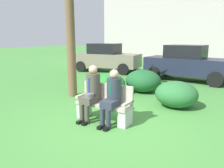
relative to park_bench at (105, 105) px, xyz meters
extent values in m
plane|color=#458A3C|center=(0.34, -0.21, -0.40)|extent=(80.00, 80.00, 0.00)
cube|color=#B7AD9E|center=(0.00, -0.05, 0.02)|extent=(1.40, 0.44, 0.07)
cube|color=#B7AD9E|center=(0.00, 0.14, 0.28)|extent=(1.40, 0.06, 0.45)
cube|color=#B7AD9E|center=(-0.66, -0.05, 0.15)|extent=(0.08, 0.44, 0.06)
cube|color=#B7AD9E|center=(0.66, -0.05, 0.15)|extent=(0.08, 0.44, 0.06)
cube|color=silver|center=(-0.60, -0.05, -0.21)|extent=(0.20, 0.37, 0.38)
cube|color=silver|center=(0.60, -0.05, -0.21)|extent=(0.20, 0.37, 0.38)
cube|color=#4C473D|center=(-0.31, -0.22, 0.13)|extent=(0.32, 0.38, 0.16)
cylinder|color=#4C473D|center=(-0.39, -0.41, -0.17)|extent=(0.11, 0.11, 0.45)
cylinder|color=#4C473D|center=(-0.23, -0.41, -0.17)|extent=(0.11, 0.11, 0.45)
cube|color=black|center=(-0.39, -0.47, -0.36)|extent=(0.09, 0.22, 0.07)
cube|color=black|center=(-0.23, -0.47, -0.36)|extent=(0.09, 0.22, 0.07)
cylinder|color=#4C473D|center=(-0.31, -0.03, 0.47)|extent=(0.34, 0.34, 0.57)
cube|color=navy|center=(-0.31, -0.20, 0.49)|extent=(0.05, 0.01, 0.36)
sphere|color=tan|center=(-0.31, -0.03, 0.85)|extent=(0.21, 0.21, 0.21)
cylinder|color=slate|center=(-0.28, -0.24, 0.26)|extent=(0.24, 0.24, 0.09)
cube|color=#2D3342|center=(0.29, -0.22, 0.13)|extent=(0.32, 0.38, 0.16)
cylinder|color=#2D3342|center=(0.21, -0.41, -0.17)|extent=(0.11, 0.11, 0.45)
cylinder|color=#2D3342|center=(0.37, -0.41, -0.17)|extent=(0.11, 0.11, 0.45)
cube|color=black|center=(0.21, -0.47, -0.36)|extent=(0.09, 0.22, 0.07)
cube|color=black|center=(0.37, -0.47, -0.36)|extent=(0.09, 0.22, 0.07)
cylinder|color=#2D3342|center=(0.29, -0.03, 0.44)|extent=(0.34, 0.34, 0.51)
cube|color=#144C3D|center=(0.29, -0.20, 0.46)|extent=(0.05, 0.01, 0.33)
sphere|color=tan|center=(0.29, -0.03, 0.79)|extent=(0.21, 0.21, 0.21)
cylinder|color=brown|center=(-2.21, 1.33, 1.66)|extent=(0.30, 0.30, 4.11)
ellipsoid|color=#1F5B2D|center=(-0.34, 3.15, 0.02)|extent=(1.34, 1.23, 0.84)
ellipsoid|color=#267E2E|center=(-1.24, 2.12, 0.00)|extent=(1.26, 1.16, 0.79)
ellipsoid|color=#2C6B36|center=(1.22, 1.96, -0.01)|extent=(1.23, 1.13, 0.77)
cube|color=slate|center=(-4.21, 6.68, 0.30)|extent=(4.05, 2.00, 0.76)
cube|color=black|center=(-4.36, 6.66, 0.98)|extent=(1.85, 1.55, 0.60)
cylinder|color=black|center=(-2.94, 7.61, -0.08)|extent=(0.65, 0.21, 0.64)
cylinder|color=black|center=(-2.76, 6.06, -0.08)|extent=(0.65, 0.21, 0.64)
cylinder|color=black|center=(-5.66, 7.30, -0.08)|extent=(0.65, 0.21, 0.64)
cylinder|color=black|center=(-5.48, 5.75, -0.08)|extent=(0.65, 0.21, 0.64)
cube|color=#1E2338|center=(0.59, 6.28, 0.30)|extent=(4.01, 1.86, 0.76)
cube|color=black|center=(0.44, 6.29, 0.98)|extent=(1.80, 1.49, 0.60)
cylinder|color=black|center=(2.01, 6.95, -0.08)|extent=(0.65, 0.19, 0.64)
cylinder|color=black|center=(1.89, 5.39, -0.08)|extent=(0.65, 0.19, 0.64)
cylinder|color=black|center=(-0.71, 7.16, -0.08)|extent=(0.65, 0.19, 0.64)
cylinder|color=black|center=(-0.83, 5.61, -0.08)|extent=(0.65, 0.19, 0.64)
camera|label=1|loc=(2.77, -4.21, 1.60)|focal=34.46mm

